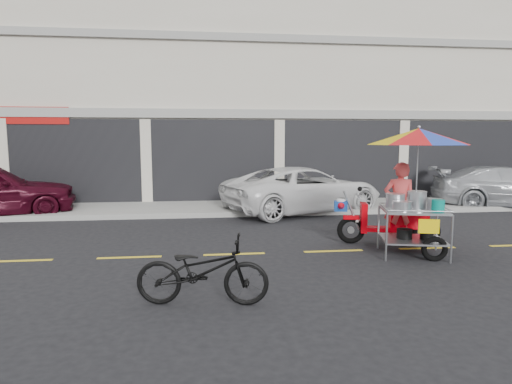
{
  "coord_description": "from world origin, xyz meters",
  "views": [
    {
      "loc": [
        -2.53,
        -8.15,
        2.24
      ],
      "look_at": [
        -1.5,
        0.6,
        1.15
      ],
      "focal_mm": 30.0,
      "sensor_mm": 36.0,
      "label": 1
    }
  ],
  "objects": [
    {
      "name": "white_pickup",
      "position": [
        0.46,
        4.7,
        0.7
      ],
      "size": [
        5.54,
        4.02,
        1.4
      ],
      "primitive_type": "imported",
      "rotation": [
        0.0,
        0.0,
        1.95
      ],
      "color": "white",
      "rests_on": "ground"
    },
    {
      "name": "ground",
      "position": [
        0.0,
        0.0,
        0.0
      ],
      "size": [
        90.0,
        90.0,
        0.0
      ],
      "primitive_type": "plane",
      "color": "black"
    },
    {
      "name": "centerline",
      "position": [
        0.0,
        0.0,
        0.0
      ],
      "size": [
        42.0,
        0.1,
        0.01
      ],
      "primitive_type": "cube",
      "color": "gold",
      "rests_on": "ground"
    },
    {
      "name": "shophouse_block",
      "position": [
        2.82,
        10.59,
        4.24
      ],
      "size": [
        36.0,
        8.11,
        10.4
      ],
      "color": "beige",
      "rests_on": "ground"
    },
    {
      "name": "sidewalk",
      "position": [
        0.0,
        5.5,
        0.07
      ],
      "size": [
        45.0,
        3.0,
        0.15
      ],
      "primitive_type": "cube",
      "color": "gray",
      "rests_on": "ground"
    },
    {
      "name": "food_vendor_rig",
      "position": [
        1.48,
        -0.13,
        1.57
      ],
      "size": [
        2.48,
        2.4,
        2.51
      ],
      "rotation": [
        0.0,
        0.0,
        -0.24
      ],
      "color": "black",
      "rests_on": "ground"
    },
    {
      "name": "near_bicycle",
      "position": [
        -2.59,
        -2.51,
        0.47
      ],
      "size": [
        1.87,
        0.87,
        0.94
      ],
      "primitive_type": "imported",
      "rotation": [
        0.0,
        0.0,
        1.43
      ],
      "color": "black",
      "rests_on": "ground"
    },
    {
      "name": "silver_pickup",
      "position": [
        7.3,
        4.69,
        0.68
      ],
      "size": [
        5.03,
        3.06,
        1.36
      ],
      "primitive_type": "imported",
      "rotation": [
        0.0,
        0.0,
        1.31
      ],
      "color": "#B8BCC1",
      "rests_on": "ground"
    }
  ]
}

